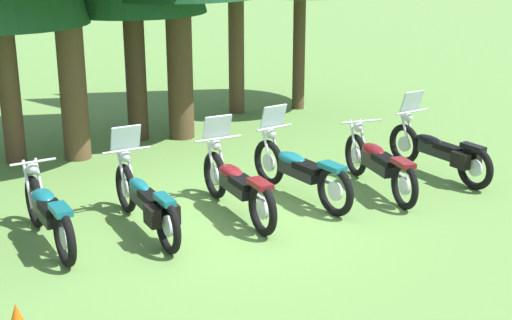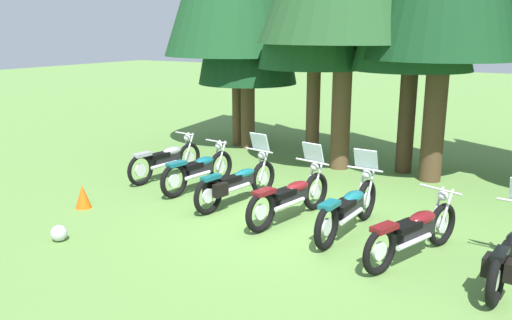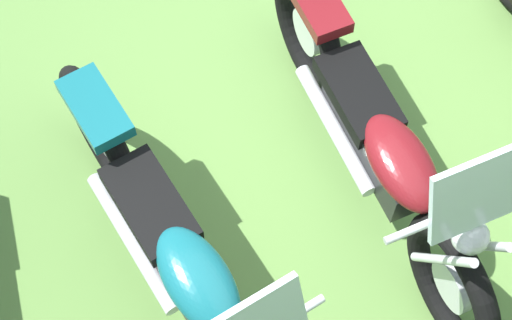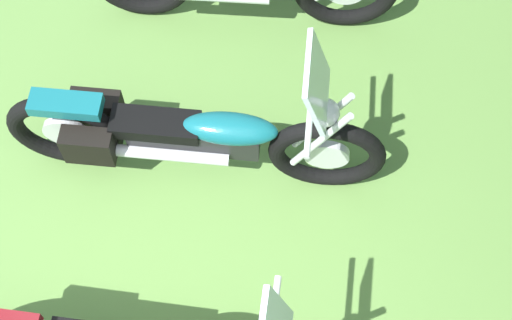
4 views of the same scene
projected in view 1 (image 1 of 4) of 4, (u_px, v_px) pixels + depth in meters
The scene contains 7 objects.
ground_plane at pixel (234, 214), 10.96m from camera, with size 80.00×80.00×0.00m, color #608C42.
motorcycle_1 at pixel (48, 212), 9.78m from camera, with size 0.63×2.23×1.03m.
motorcycle_2 at pixel (146, 200), 10.21m from camera, with size 0.83×2.41×1.38m.
motorcycle_3 at pixel (237, 184), 10.82m from camera, with size 0.83×2.37×1.39m.
motorcycle_4 at pixel (299, 170), 11.46m from camera, with size 0.68×2.45×1.40m.
motorcycle_5 at pixel (379, 163), 11.82m from camera, with size 1.05×2.29×1.02m.
motorcycle_6 at pixel (440, 151), 12.52m from camera, with size 0.75×2.38×1.38m.
Camera 1 is at (-6.10, -8.17, 4.11)m, focal length 51.16 mm.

